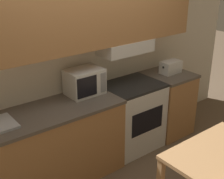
{
  "coord_description": "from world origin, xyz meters",
  "views": [
    {
      "loc": [
        -1.9,
        -3.05,
        2.37
      ],
      "look_at": [
        0.05,
        -0.57,
        1.05
      ],
      "focal_mm": 50.0,
      "sensor_mm": 36.0,
      "label": 1
    }
  ],
  "objects_px": {
    "toaster": "(171,67)",
    "dining_table": "(219,162)",
    "microwave": "(84,82)",
    "stove_range": "(131,116)"
  },
  "relations": [
    {
      "from": "stove_range",
      "to": "dining_table",
      "type": "xyz_separation_m",
      "value": [
        -0.2,
        -1.46,
        0.17
      ]
    },
    {
      "from": "stove_range",
      "to": "microwave",
      "type": "xyz_separation_m",
      "value": [
        -0.64,
        0.12,
        0.6
      ]
    },
    {
      "from": "toaster",
      "to": "dining_table",
      "type": "bearing_deg",
      "value": -121.9
    },
    {
      "from": "stove_range",
      "to": "dining_table",
      "type": "distance_m",
      "value": 1.48
    },
    {
      "from": "toaster",
      "to": "dining_table",
      "type": "relative_size",
      "value": 0.3
    },
    {
      "from": "stove_range",
      "to": "microwave",
      "type": "bearing_deg",
      "value": 169.1
    },
    {
      "from": "stove_range",
      "to": "microwave",
      "type": "distance_m",
      "value": 0.89
    },
    {
      "from": "dining_table",
      "to": "microwave",
      "type": "bearing_deg",
      "value": 105.59
    },
    {
      "from": "microwave",
      "to": "dining_table",
      "type": "relative_size",
      "value": 0.41
    },
    {
      "from": "microwave",
      "to": "toaster",
      "type": "bearing_deg",
      "value": -5.54
    }
  ]
}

